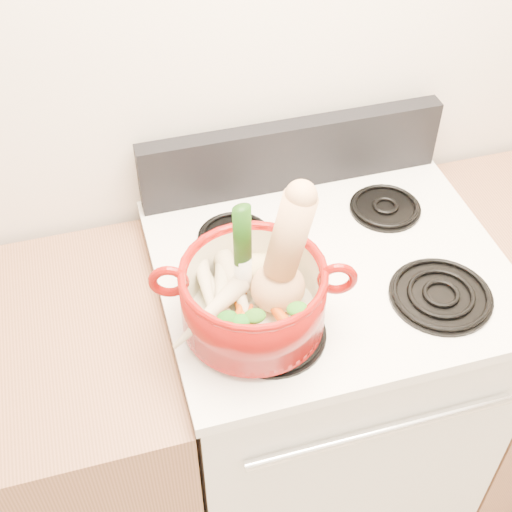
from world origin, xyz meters
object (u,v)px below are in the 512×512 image
object	(u,v)px
dutch_oven	(253,297)
leek	(243,254)
stove_body	(318,389)
squash	(279,255)

from	to	relation	value
dutch_oven	leek	size ratio (longest dim) A/B	1.15
leek	stove_body	bearing A→B (deg)	2.42
stove_body	dutch_oven	distance (m)	0.63
stove_body	squash	distance (m)	0.71
dutch_oven	leek	bearing A→B (deg)	117.77
dutch_oven	leek	world-z (taller)	leek
stove_body	leek	size ratio (longest dim) A/B	3.64
stove_body	squash	world-z (taller)	squash
stove_body	squash	size ratio (longest dim) A/B	3.26
stove_body	dutch_oven	bearing A→B (deg)	-150.30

